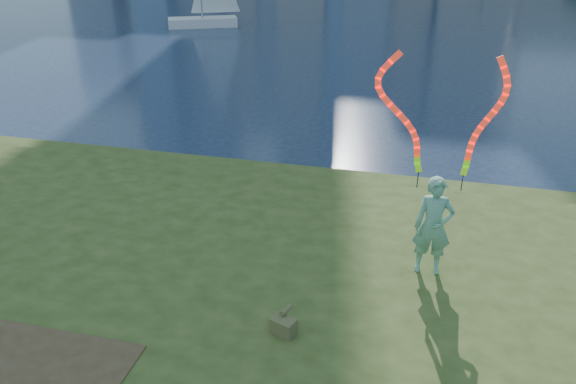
# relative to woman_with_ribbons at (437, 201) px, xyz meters

# --- Properties ---
(ground) EXTENTS (320.00, 320.00, 0.00)m
(ground) POSITION_rel_woman_with_ribbons_xyz_m (-3.41, -1.37, -2.19)
(ground) COLOR #18253E
(ground) RESTS_ON ground
(woman_with_ribbons) EXTENTS (2.13, 0.48, 4.18)m
(woman_with_ribbons) POSITION_rel_woman_with_ribbons_xyz_m (0.00, 0.00, 0.00)
(woman_with_ribbons) COLOR #11703F
(woman_with_ribbons) RESTS_ON grassy_knoll
(canvas_bag) EXTENTS (0.42, 0.48, 0.35)m
(canvas_bag) POSITION_rel_woman_with_ribbons_xyz_m (-2.11, -2.27, -1.25)
(canvas_bag) COLOR #4B4A26
(canvas_bag) RESTS_ON grassy_knoll
(sailboat) EXTENTS (4.53, 3.10, 7.01)m
(sailboat) POSITION_rel_woman_with_ribbons_xyz_m (-14.46, 26.10, -0.99)
(sailboat) COLOR silver
(sailboat) RESTS_ON ground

